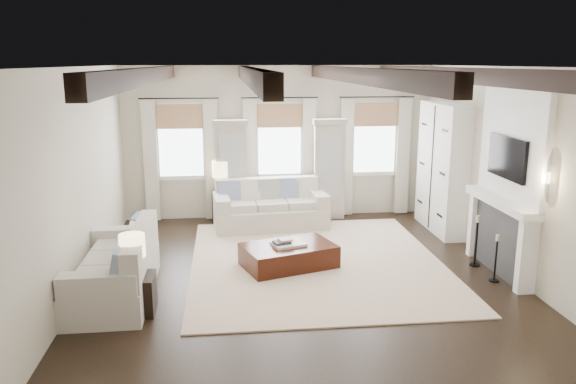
{
  "coord_description": "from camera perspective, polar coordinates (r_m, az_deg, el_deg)",
  "views": [
    {
      "loc": [
        -1.12,
        -7.99,
        3.27
      ],
      "look_at": [
        -0.11,
        1.06,
        1.15
      ],
      "focal_mm": 35.0,
      "sensor_mm": 36.0,
      "label": 1
    }
  ],
  "objects": [
    {
      "name": "candlestick_near",
      "position": [
        9.12,
        20.33,
        -6.69
      ],
      "size": [
        0.15,
        0.15,
        0.74
      ],
      "color": "black",
      "rests_on": "ground"
    },
    {
      "name": "tray",
      "position": [
        9.1,
        0.05,
        -5.3
      ],
      "size": [
        0.59,
        0.52,
        0.04
      ],
      "primitive_type": "cube",
      "rotation": [
        0.0,
        0.0,
        0.32
      ],
      "color": "white",
      "rests_on": "ottoman"
    },
    {
      "name": "book_upper",
      "position": [
        9.07,
        -0.23,
        -4.86
      ],
      "size": [
        0.26,
        0.23,
        0.03
      ],
      "primitive_type": "cube",
      "rotation": [
        0.0,
        0.0,
        0.32
      ],
      "color": "beige",
      "rests_on": "book_lower"
    },
    {
      "name": "candlestick_far",
      "position": [
        9.69,
        18.56,
        -5.13
      ],
      "size": [
        0.17,
        0.17,
        0.85
      ],
      "color": "black",
      "rests_on": "ground"
    },
    {
      "name": "lamp_front",
      "position": [
        7.62,
        -15.54,
        -5.5
      ],
      "size": [
        0.33,
        0.33,
        0.58
      ],
      "color": "black",
      "rests_on": "side_table_front"
    },
    {
      "name": "sofa_left",
      "position": [
        8.39,
        -16.81,
        -7.56
      ],
      "size": [
        1.05,
        2.28,
        0.97
      ],
      "color": "beige",
      "rests_on": "ground"
    },
    {
      "name": "lamp_back",
      "position": [
        11.66,
        -6.78,
        2.15
      ],
      "size": [
        0.38,
        0.38,
        0.65
      ],
      "color": "black",
      "rests_on": "side_table_back"
    },
    {
      "name": "ottoman",
      "position": [
        9.18,
        0.07,
        -6.51
      ],
      "size": [
        1.64,
        1.3,
        0.38
      ],
      "primitive_type": "cube",
      "rotation": [
        0.0,
        0.0,
        0.32
      ],
      "color": "black",
      "rests_on": "ground"
    },
    {
      "name": "ground",
      "position": [
        8.71,
        1.52,
        -8.96
      ],
      "size": [
        7.5,
        7.5,
        0.0
      ],
      "primitive_type": "plane",
      "color": "black",
      "rests_on": "ground"
    },
    {
      "name": "sofa_back",
      "position": [
        11.33,
        -1.85,
        -1.65
      ],
      "size": [
        2.31,
        1.2,
        0.95
      ],
      "color": "beige",
      "rests_on": "ground"
    },
    {
      "name": "area_rug",
      "position": [
        9.46,
        2.89,
        -7.08
      ],
      "size": [
        4.12,
        4.77,
        0.02
      ],
      "primitive_type": "cube",
      "color": "beige",
      "rests_on": "ground"
    },
    {
      "name": "book_lower",
      "position": [
        9.05,
        -0.63,
        -5.13
      ],
      "size": [
        0.31,
        0.27,
        0.04
      ],
      "primitive_type": "cube",
      "rotation": [
        0.0,
        0.0,
        0.32
      ],
      "color": "#262628",
      "rests_on": "tray"
    },
    {
      "name": "room_shell",
      "position": [
        9.19,
        5.47,
        4.4
      ],
      "size": [
        6.54,
        7.54,
        3.22
      ],
      "color": "beige",
      "rests_on": "ground"
    },
    {
      "name": "side_table_back",
      "position": [
        11.83,
        -6.68,
        -1.46
      ],
      "size": [
        0.42,
        0.42,
        0.63
      ],
      "primitive_type": "cube",
      "color": "black",
      "rests_on": "ground"
    },
    {
      "name": "side_table_front",
      "position": [
        7.84,
        -15.25,
        -9.99
      ],
      "size": [
        0.51,
        0.51,
        0.51
      ],
      "primitive_type": "cube",
      "color": "black",
      "rests_on": "ground"
    }
  ]
}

